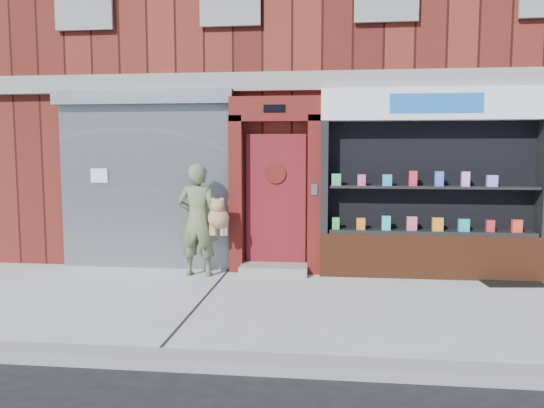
# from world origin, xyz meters

# --- Properties ---
(ground) EXTENTS (80.00, 80.00, 0.00)m
(ground) POSITION_xyz_m (0.00, 0.00, 0.00)
(ground) COLOR #9E9E99
(ground) RESTS_ON ground
(curb) EXTENTS (60.00, 0.30, 0.12)m
(curb) POSITION_xyz_m (0.00, -2.15, 0.06)
(curb) COLOR gray
(curb) RESTS_ON ground
(building) EXTENTS (12.00, 8.16, 8.00)m
(building) POSITION_xyz_m (-0.00, 5.99, 4.00)
(building) COLOR #4D1711
(building) RESTS_ON ground
(shutter_bay) EXTENTS (3.10, 0.30, 3.04)m
(shutter_bay) POSITION_xyz_m (-3.00, 1.93, 1.72)
(shutter_bay) COLOR gray
(shutter_bay) RESTS_ON ground
(red_door_bay) EXTENTS (1.52, 0.58, 2.90)m
(red_door_bay) POSITION_xyz_m (-0.75, 1.86, 1.46)
(red_door_bay) COLOR #4D100D
(red_door_bay) RESTS_ON ground
(pharmacy_bay) EXTENTS (3.50, 0.41, 3.00)m
(pharmacy_bay) POSITION_xyz_m (1.75, 1.81, 1.37)
(pharmacy_bay) COLOR #592A15
(pharmacy_bay) RESTS_ON ground
(woman) EXTENTS (0.86, 0.46, 1.82)m
(woman) POSITION_xyz_m (-1.93, 1.46, 0.92)
(woman) COLOR #5F6D48
(woman) RESTS_ON ground
(doormat) EXTENTS (0.97, 0.73, 0.02)m
(doormat) POSITION_xyz_m (2.94, 1.55, 0.01)
(doormat) COLOR black
(doormat) RESTS_ON ground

